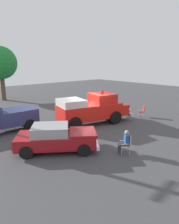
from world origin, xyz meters
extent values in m
plane|color=#424244|center=(0.00, 0.00, 0.00)|extent=(60.00, 60.00, 0.00)
cylinder|color=black|center=(-0.74, 2.01, 0.52)|extent=(0.53, 1.08, 1.04)
cylinder|color=black|center=(1.22, 1.60, 0.52)|extent=(0.53, 1.08, 1.04)
cylinder|color=black|center=(-1.47, -1.41, 0.52)|extent=(0.53, 1.08, 1.04)
cylinder|color=black|center=(0.48, -1.83, 0.52)|extent=(0.53, 1.08, 1.04)
cube|color=red|center=(-0.13, 0.09, 1.05)|extent=(3.08, 5.23, 1.10)
cube|color=red|center=(0.47, 2.88, 0.92)|extent=(1.91, 1.25, 0.84)
cube|color=red|center=(0.11, 1.22, 1.95)|extent=(2.21, 2.06, 0.76)
cube|color=silver|center=(-0.45, -1.42, 1.80)|extent=(2.27, 2.07, 0.60)
cube|color=silver|center=(0.56, 3.32, 0.92)|extent=(1.43, 0.42, 0.64)
cube|color=silver|center=(0.58, 3.42, 0.50)|extent=(2.23, 0.67, 0.24)
sphere|color=white|center=(-0.20, 3.48, 1.00)|extent=(0.31, 0.31, 0.26)
sphere|color=white|center=(1.33, 3.16, 1.00)|extent=(0.31, 0.31, 0.26)
sphere|color=red|center=(0.11, 1.22, 2.45)|extent=(0.33, 0.33, 0.28)
cylinder|color=black|center=(2.50, -2.82, 0.34)|extent=(0.61, 0.70, 0.68)
cylinder|color=black|center=(3.83, -3.78, 0.34)|extent=(0.61, 0.70, 0.68)
cylinder|color=black|center=(0.81, -5.18, 0.34)|extent=(0.61, 0.70, 0.68)
cylinder|color=black|center=(2.14, -6.14, 0.34)|extent=(0.61, 0.70, 0.68)
cube|color=maroon|center=(2.32, -4.48, 0.62)|extent=(3.91, 4.46, 0.64)
cube|color=maroon|center=(3.16, -3.30, 0.98)|extent=(2.15, 2.09, 0.20)
cube|color=#99999E|center=(2.15, -4.72, 1.18)|extent=(2.37, 2.45, 0.56)
cube|color=silver|center=(3.59, -2.71, 0.40)|extent=(1.64, 1.24, 0.20)
cylinder|color=black|center=(-1.86, -4.09, 0.40)|extent=(0.30, 0.81, 0.80)
cylinder|color=black|center=(-3.62, -4.05, 0.40)|extent=(0.30, 0.81, 0.80)
cube|color=navy|center=(-2.75, -4.67, 0.95)|extent=(1.96, 2.74, 1.00)
cylinder|color=#B7BABF|center=(5.09, -2.26, 0.22)|extent=(0.04, 0.04, 0.44)
cylinder|color=#B7BABF|center=(4.73, -2.01, 0.22)|extent=(0.04, 0.04, 0.44)
cylinder|color=#B7BABF|center=(5.34, -1.90, 0.22)|extent=(0.04, 0.04, 0.44)
cylinder|color=#B7BABF|center=(4.98, -1.65, 0.22)|extent=(0.04, 0.04, 0.44)
cube|color=beige|center=(5.04, -1.96, 0.46)|extent=(0.67, 0.67, 0.04)
cube|color=beige|center=(5.17, -1.76, 0.74)|extent=(0.41, 0.31, 0.56)
cube|color=#B7BABF|center=(5.23, -2.10, 0.62)|extent=(0.28, 0.38, 0.03)
cube|color=#B7BABF|center=(4.84, -1.82, 0.62)|extent=(0.28, 0.38, 0.03)
cylinder|color=#B7BABF|center=(1.38, 4.58, 0.22)|extent=(0.04, 0.04, 0.44)
cylinder|color=#B7BABF|center=(1.04, 4.86, 0.22)|extent=(0.04, 0.04, 0.44)
cylinder|color=#B7BABF|center=(1.66, 4.92, 0.22)|extent=(0.04, 0.04, 0.44)
cylinder|color=#B7BABF|center=(1.32, 5.20, 0.22)|extent=(0.04, 0.04, 0.44)
cube|color=#B21E1E|center=(1.35, 4.89, 0.46)|extent=(0.68, 0.68, 0.04)
cube|color=#B21E1E|center=(1.50, 5.07, 0.74)|extent=(0.40, 0.33, 0.56)
cube|color=#B7BABF|center=(1.53, 4.74, 0.62)|extent=(0.31, 0.36, 0.03)
cube|color=#B7BABF|center=(1.16, 5.04, 0.62)|extent=(0.31, 0.36, 0.03)
cylinder|color=#383842|center=(4.96, -2.23, 0.23)|extent=(0.18, 0.18, 0.45)
cylinder|color=#383842|center=(4.80, -2.12, 0.23)|extent=(0.18, 0.18, 0.45)
cube|color=#383842|center=(5.05, -2.10, 0.51)|extent=(0.38, 0.45, 0.13)
cube|color=#383842|center=(4.89, -1.99, 0.51)|extent=(0.38, 0.45, 0.13)
cube|color=#1E478C|center=(5.09, -1.88, 0.81)|extent=(0.45, 0.41, 0.54)
sphere|color=tan|center=(5.07, -1.90, 1.18)|extent=(0.31, 0.31, 0.22)
cylinder|color=brown|center=(-14.96, -1.49, 1.63)|extent=(0.55, 0.55, 3.27)
sphere|color=#1F7C30|center=(-14.96, -1.49, 4.67)|extent=(4.02, 4.02, 4.02)
camera|label=1|loc=(11.10, -9.78, 4.74)|focal=31.70mm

